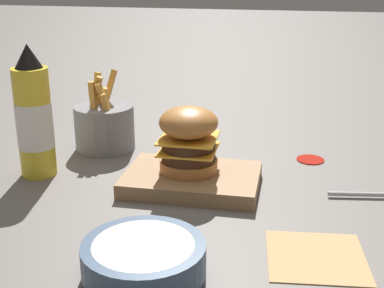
% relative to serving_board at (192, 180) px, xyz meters
% --- Properties ---
extents(ground_plane, '(6.00, 6.00, 0.00)m').
position_rel_serving_board_xyz_m(ground_plane, '(0.05, -0.01, -0.01)').
color(ground_plane, '#5B5651').
extents(serving_board, '(0.22, 0.15, 0.03)m').
position_rel_serving_board_xyz_m(serving_board, '(0.00, 0.00, 0.00)').
color(serving_board, olive).
rests_on(serving_board, ground_plane).
extents(burger, '(0.10, 0.10, 0.11)m').
position_rel_serving_board_xyz_m(burger, '(-0.01, 0.01, 0.07)').
color(burger, '#AD6B33').
rests_on(burger, serving_board).
extents(ketchup_bottle, '(0.06, 0.06, 0.23)m').
position_rel_serving_board_xyz_m(ketchup_bottle, '(-0.27, 0.00, 0.09)').
color(ketchup_bottle, yellow).
rests_on(ketchup_bottle, ground_plane).
extents(fries_basket, '(0.12, 0.12, 0.15)m').
position_rel_serving_board_xyz_m(fries_basket, '(-0.20, 0.15, 0.03)').
color(fries_basket, slate).
rests_on(fries_basket, ground_plane).
extents(side_bowl, '(0.15, 0.15, 0.04)m').
position_rel_serving_board_xyz_m(side_bowl, '(-0.01, -0.26, 0.01)').
color(side_bowl, '#384C66').
rests_on(side_bowl, ground_plane).
extents(ketchup_puddle, '(0.05, 0.05, 0.00)m').
position_rel_serving_board_xyz_m(ketchup_puddle, '(0.19, 0.16, -0.01)').
color(ketchup_puddle, '#B21E14').
rests_on(ketchup_puddle, ground_plane).
extents(parchment_square, '(0.14, 0.14, 0.00)m').
position_rel_serving_board_xyz_m(parchment_square, '(0.20, -0.18, -0.01)').
color(parchment_square, tan).
rests_on(parchment_square, ground_plane).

